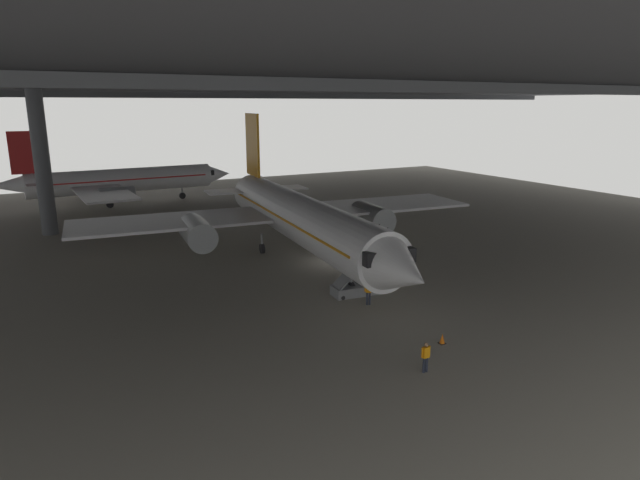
{
  "coord_description": "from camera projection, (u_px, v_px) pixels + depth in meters",
  "views": [
    {
      "loc": [
        -22.34,
        -38.76,
        13.11
      ],
      "look_at": [
        -2.31,
        -1.93,
        2.66
      ],
      "focal_mm": 30.74,
      "sensor_mm": 36.0,
      "label": 1
    }
  ],
  "objects": [
    {
      "name": "crew_worker_by_stairs",
      "position": [
        369.0,
        290.0,
        36.49
      ],
      "size": [
        0.47,
        0.38,
        1.76
      ],
      "color": "#232838",
      "rests_on": "ground_plane"
    },
    {
      "name": "airplane_main",
      "position": [
        298.0,
        217.0,
        47.46
      ],
      "size": [
        37.92,
        39.11,
        12.13
      ],
      "color": "white",
      "rests_on": "ground_plane"
    },
    {
      "name": "ground_plane",
      "position": [
        333.0,
        262.0,
        46.57
      ],
      "size": [
        110.0,
        110.0,
        0.0
      ],
      "primitive_type": "plane",
      "color": "gray"
    },
    {
      "name": "hangar_structure",
      "position": [
        265.0,
        83.0,
        54.61
      ],
      "size": [
        121.0,
        99.0,
        15.74
      ],
      "color": "#4C4F54",
      "rests_on": "ground_plane"
    },
    {
      "name": "boarding_stairs",
      "position": [
        360.0,
        284.0,
        38.73
      ],
      "size": [
        4.45,
        1.89,
        4.8
      ],
      "color": "slate",
      "rests_on": "ground_plane"
    },
    {
      "name": "airplane_distant",
      "position": [
        118.0,
        181.0,
        72.79
      ],
      "size": [
        30.84,
        29.7,
        9.91
      ],
      "color": "white",
      "rests_on": "ground_plane"
    },
    {
      "name": "traffic_cone_orange",
      "position": [
        442.0,
        339.0,
        30.71
      ],
      "size": [
        0.36,
        0.36,
        0.6
      ],
      "color": "black",
      "rests_on": "ground_plane"
    },
    {
      "name": "crew_worker_near_nose",
      "position": [
        426.0,
        356.0,
        27.3
      ],
      "size": [
        0.55,
        0.22,
        1.6
      ],
      "color": "#232838",
      "rests_on": "ground_plane"
    },
    {
      "name": "baggage_tug",
      "position": [
        334.0,
        227.0,
        57.74
      ],
      "size": [
        1.44,
        2.29,
        0.9
      ],
      "color": "yellow",
      "rests_on": "ground_plane"
    }
  ]
}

